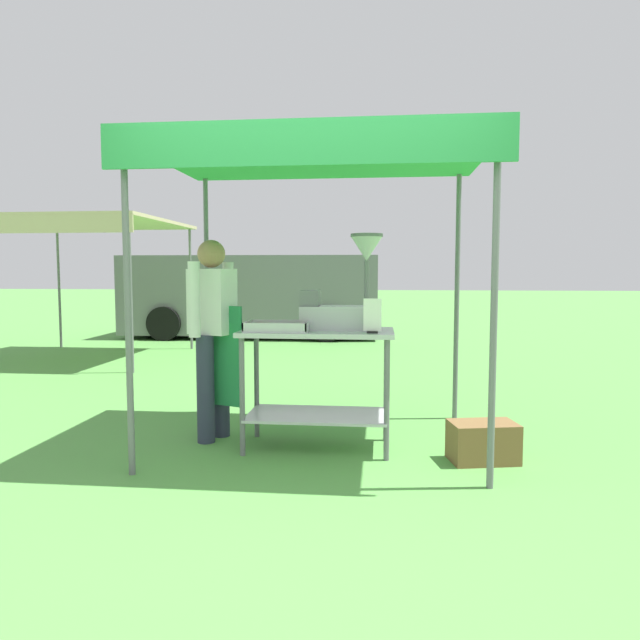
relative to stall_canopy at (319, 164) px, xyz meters
The scene contains 10 objects.
ground_plane 5.47m from the stall_canopy, 89.78° to the left, with size 70.00×70.00×0.00m, color #519342.
stall_canopy is the anchor object (origin of this frame).
donut_cart 1.52m from the stall_canopy, 90.00° to the right, with size 1.16×0.60×0.92m.
donut_tray 1.29m from the stall_canopy, 144.86° to the right, with size 0.47×0.32×0.07m.
donut_fryer 1.04m from the stall_canopy, ahead, with size 0.62×0.28×0.73m.
menu_sign 1.26m from the stall_canopy, 34.77° to the right, with size 0.13×0.05×0.25m.
vendor 1.54m from the stall_canopy, behind, with size 0.46×0.53×1.61m.
supply_crate 2.39m from the stall_canopy, 13.99° to the right, with size 0.51×0.37×0.28m.
van_grey 8.03m from the stall_canopy, 106.36° to the left, with size 5.28×2.25×1.69m.
neighbour_tent 5.81m from the stall_canopy, 134.49° to the left, with size 2.64×2.66×2.16m.
Camera 1 is at (0.46, -3.47, 1.35)m, focal length 32.46 mm.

